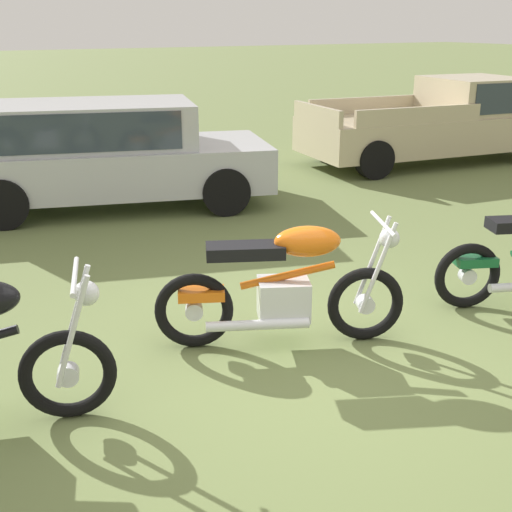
% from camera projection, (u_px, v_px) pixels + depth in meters
% --- Properties ---
extents(ground_plane, '(120.00, 120.00, 0.00)m').
position_uv_depth(ground_plane, '(308.00, 362.00, 5.08)').
color(ground_plane, olive).
extents(motorcycle_orange, '(1.86, 1.06, 1.02)m').
position_uv_depth(motorcycle_orange, '(284.00, 286.00, 5.22)').
color(motorcycle_orange, black).
rests_on(motorcycle_orange, ground).
extents(car_silver, '(4.53, 2.88, 1.43)m').
position_uv_depth(car_silver, '(99.00, 147.00, 9.07)').
color(car_silver, '#B2B5BA').
rests_on(car_silver, ground).
extents(pickup_truck_beige, '(5.00, 2.28, 1.49)m').
position_uv_depth(pickup_truck_beige, '(445.00, 120.00, 12.12)').
color(pickup_truck_beige, '#BCAD8C').
rests_on(pickup_truck_beige, ground).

